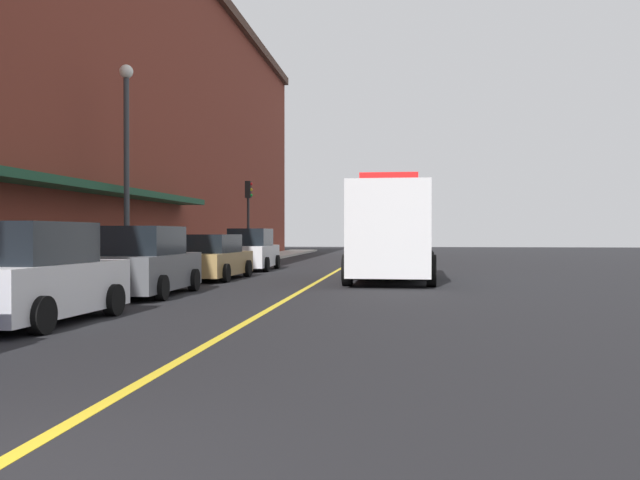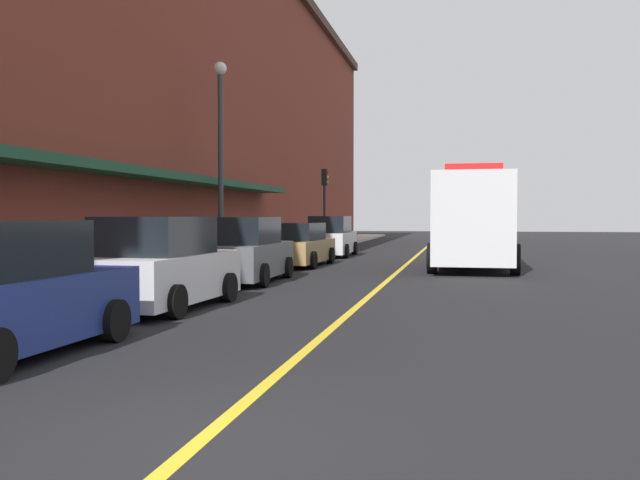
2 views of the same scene
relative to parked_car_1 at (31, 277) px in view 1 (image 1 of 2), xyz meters
The scene contains 12 objects.
ground_plane 17.64m from the parked_car_1, 77.25° to the left, with size 112.00×112.00×0.00m, color black.
sidewalk_left 17.35m from the parked_car_1, 97.66° to the left, with size 2.40×70.00×0.15m, color #ADA8A0.
lane_center_stripe 17.64m from the parked_car_1, 77.25° to the left, with size 0.16×70.00×0.01m, color gold.
brick_building_left 19.33m from the parked_car_1, 116.69° to the left, with size 10.42×64.00×15.26m.
parked_car_1 is the anchor object (origin of this frame).
parked_car_2 5.82m from the parked_car_1, 90.56° to the left, with size 2.12×4.71×1.85m.
parked_car_3 12.33m from the parked_car_1, 90.24° to the left, with size 2.15×4.93×1.62m.
parked_car_4 18.69m from the parked_car_1, 89.96° to the left, with size 2.09×4.51×1.87m.
box_truck 14.04m from the parked_car_1, 62.74° to the left, with size 3.06×7.73×3.54m.
parking_meter_1 8.04m from the parked_car_1, 100.47° to the left, with size 0.14×0.18×1.33m.
street_lamp_left 10.31m from the parked_car_1, 102.29° to the left, with size 0.44×0.44×6.94m.
traffic_light_near 24.49m from the parked_car_1, 93.29° to the left, with size 0.38×0.36×4.30m.
Camera 1 is at (2.88, -4.19, 1.66)m, focal length 38.97 mm.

